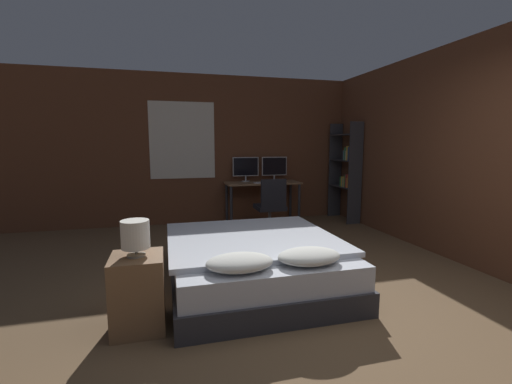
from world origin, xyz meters
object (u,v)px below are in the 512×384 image
object	(u,v)px
monitor_left	(246,168)
office_chair	(271,211)
monitor_right	(274,167)
desk	(263,188)
bookshelf	(347,168)
computer_mouse	(281,182)
bed	(254,262)
keyboard	(265,183)
bedside_lamp	(135,235)
nightstand	(138,292)

from	to	relation	value
monitor_left	office_chair	size ratio (longest dim) A/B	0.54
monitor_left	monitor_right	distance (m)	0.56
desk	bookshelf	world-z (taller)	bookshelf
desk	monitor_right	bearing A→B (deg)	32.11
desk	computer_mouse	xyz separation A→B (m)	(0.30, -0.17, 0.13)
bed	monitor_left	size ratio (longest dim) A/B	3.89
monitor_left	keyboard	distance (m)	0.51
keyboard	monitor_left	bearing A→B (deg)	128.81
bedside_lamp	bed	bearing A→B (deg)	27.82
nightstand	monitor_right	size ratio (longest dim) A/B	1.21
bedside_lamp	desk	distance (m)	3.86
desk	nightstand	bearing A→B (deg)	-120.69
desk	office_chair	xyz separation A→B (m)	(-0.07, -0.73, -0.30)
monitor_left	office_chair	world-z (taller)	monitor_left
monitor_left	bed	bearing A→B (deg)	-101.50
bookshelf	keyboard	bearing A→B (deg)	177.55
monitor_left	computer_mouse	world-z (taller)	monitor_left
bedside_lamp	monitor_left	bearing A→B (deg)	64.20
bedside_lamp	desk	xyz separation A→B (m)	(1.97, 3.32, -0.11)
keyboard	nightstand	bearing A→B (deg)	-122.05
office_chair	monitor_left	bearing A→B (deg)	103.10
keyboard	desk	bearing A→B (deg)	90.00
monitor_left	computer_mouse	distance (m)	0.72
computer_mouse	bookshelf	distance (m)	1.31
monitor_right	office_chair	size ratio (longest dim) A/B	0.54
bedside_lamp	office_chair	bearing A→B (deg)	53.76
desk	bedside_lamp	bearing A→B (deg)	-120.69
bed	monitor_left	bearing A→B (deg)	78.50
desk	keyboard	xyz separation A→B (m)	(-0.00, -0.17, 0.12)
computer_mouse	office_chair	xyz separation A→B (m)	(-0.37, -0.55, -0.42)
nightstand	monitor_left	xyz separation A→B (m)	(1.69, 3.50, 0.72)
bed	keyboard	world-z (taller)	keyboard
bed	computer_mouse	xyz separation A→B (m)	(1.17, 2.57, 0.53)
keyboard	bed	bearing A→B (deg)	-108.79
bedside_lamp	office_chair	size ratio (longest dim) A/B	0.31
bedside_lamp	office_chair	world-z (taller)	office_chair
monitor_left	desk	bearing A→B (deg)	-32.11
monitor_left	keyboard	bearing A→B (deg)	-51.19
bed	computer_mouse	distance (m)	2.87
nightstand	computer_mouse	xyz separation A→B (m)	(2.27, 3.15, 0.48)
computer_mouse	nightstand	bearing A→B (deg)	-125.75
computer_mouse	bedside_lamp	bearing A→B (deg)	-125.75
desk	monitor_left	size ratio (longest dim) A/B	2.80
desk	keyboard	size ratio (longest dim) A/B	3.34
bedside_lamp	computer_mouse	bearing A→B (deg)	54.25
monitor_right	computer_mouse	xyz separation A→B (m)	(0.02, -0.35, -0.24)
desk	monitor_left	xyz separation A→B (m)	(-0.28, 0.18, 0.37)
office_chair	bookshelf	world-z (taller)	bookshelf
bedside_lamp	bookshelf	size ratio (longest dim) A/B	0.15
bed	computer_mouse	world-z (taller)	computer_mouse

